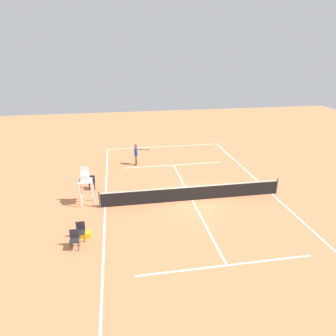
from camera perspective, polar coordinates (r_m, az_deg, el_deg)
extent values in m
plane|color=#D37A4C|center=(19.54, 4.53, -6.01)|extent=(60.00, 60.00, 0.00)
cube|color=white|center=(30.06, -0.83, 4.03)|extent=(10.87, 0.10, 0.01)
cube|color=white|center=(21.44, 18.81, -4.57)|extent=(0.10, 23.13, 0.01)
cube|color=white|center=(19.05, -11.66, -7.18)|extent=(0.10, 23.13, 0.01)
cube|color=white|center=(25.21, 1.03, 0.55)|extent=(8.15, 0.10, 0.01)
cube|color=white|center=(14.45, 10.95, -17.44)|extent=(8.15, 0.10, 0.01)
cube|color=white|center=(19.54, 4.53, -6.01)|extent=(0.10, 12.72, 0.01)
cylinder|color=#4C4C51|center=(21.36, 19.69, -3.20)|extent=(0.10, 0.10, 1.07)
cylinder|color=#4C4C51|center=(18.82, -12.69, -5.81)|extent=(0.10, 0.10, 1.07)
cube|color=black|center=(19.33, 4.57, -4.82)|extent=(11.47, 0.03, 0.91)
cube|color=white|center=(19.13, 4.62, -3.54)|extent=(11.47, 0.04, 0.06)
cylinder|color=brown|center=(25.35, -5.91, 1.56)|extent=(0.12, 0.12, 0.84)
cylinder|color=brown|center=(25.17, -6.02, 1.41)|extent=(0.12, 0.12, 0.84)
cylinder|color=#2647B7|center=(25.02, -6.03, 3.10)|extent=(0.28, 0.28, 0.66)
sphere|color=brown|center=(24.86, -6.07, 4.24)|extent=(0.24, 0.24, 0.24)
cylinder|color=brown|center=(25.18, -5.93, 3.32)|extent=(0.09, 0.09, 0.59)
cylinder|color=brown|center=(24.70, -5.49, 3.51)|extent=(0.59, 0.27, 0.09)
cylinder|color=black|center=(24.60, -4.53, 3.47)|extent=(0.26, 0.12, 0.04)
ellipsoid|color=red|center=(24.54, -3.87, 3.44)|extent=(0.39, 0.37, 0.04)
sphere|color=#CCE033|center=(22.70, -9.18, -2.08)|extent=(0.07, 0.07, 0.07)
cylinder|color=silver|center=(18.95, -14.01, -4.93)|extent=(0.07, 0.07, 1.55)
cylinder|color=silver|center=(19.02, -16.12, -5.04)|extent=(0.07, 0.07, 1.55)
cylinder|color=silver|center=(19.58, -13.90, -4.03)|extent=(0.07, 0.07, 1.55)
cylinder|color=silver|center=(19.65, -15.93, -4.14)|extent=(0.07, 0.07, 1.55)
cube|color=silver|center=(18.97, -15.22, -2.34)|extent=(0.80, 0.80, 0.06)
cube|color=silver|center=(18.88, -15.29, -1.70)|extent=(0.50, 0.44, 0.40)
cube|color=silver|center=(18.94, -15.34, -0.49)|extent=(0.50, 0.06, 0.50)
cylinder|color=#262626|center=(15.51, -16.44, -13.93)|extent=(0.04, 0.04, 0.45)
cylinder|color=#262626|center=(15.56, -17.76, -13.97)|extent=(0.04, 0.04, 0.45)
cylinder|color=#262626|center=(15.80, -16.31, -13.20)|extent=(0.04, 0.04, 0.45)
cylinder|color=#262626|center=(15.85, -17.61, -13.24)|extent=(0.04, 0.04, 0.45)
cube|color=#232328|center=(15.54, -17.13, -12.81)|extent=(0.44, 0.44, 0.06)
cube|color=#232328|center=(15.59, -17.14, -11.60)|extent=(0.44, 0.04, 0.44)
cylinder|color=#262626|center=(21.26, -13.57, -3.54)|extent=(0.04, 0.04, 0.45)
cylinder|color=#262626|center=(21.29, -14.51, -3.60)|extent=(0.04, 0.04, 0.45)
cylinder|color=#262626|center=(21.58, -13.52, -3.15)|extent=(0.04, 0.04, 0.45)
cylinder|color=#262626|center=(21.61, -14.45, -3.21)|extent=(0.04, 0.04, 0.45)
cube|color=#232328|center=(21.33, -14.08, -2.75)|extent=(0.44, 0.44, 0.06)
cube|color=#232328|center=(21.43, -14.10, -1.90)|extent=(0.44, 0.04, 0.44)
cylinder|color=#262626|center=(16.04, -15.38, -12.53)|extent=(0.04, 0.04, 0.45)
cylinder|color=#262626|center=(16.08, -16.66, -12.57)|extent=(0.04, 0.04, 0.45)
cylinder|color=#262626|center=(16.33, -15.28, -11.84)|extent=(0.04, 0.04, 0.45)
cylinder|color=#262626|center=(16.38, -16.53, -11.89)|extent=(0.04, 0.04, 0.45)
cube|color=#232328|center=(16.07, -16.05, -11.45)|extent=(0.44, 0.44, 0.06)
cube|color=#232328|center=(16.13, -16.07, -10.28)|extent=(0.44, 0.04, 0.44)
cube|color=yellow|center=(16.42, -15.50, -11.99)|extent=(0.76, 0.32, 0.30)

